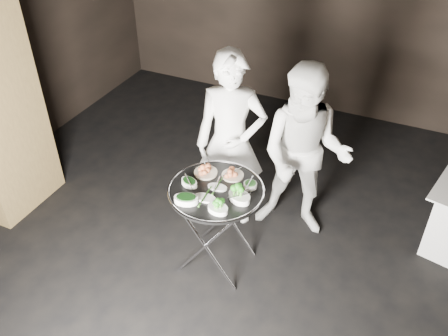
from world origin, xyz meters
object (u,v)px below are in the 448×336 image
at_px(waiter_left, 231,143).
at_px(serving_tray, 216,190).
at_px(tray_stand, 217,224).
at_px(waiter_right, 304,155).

bearing_deg(waiter_left, serving_tray, -96.30).
relative_size(tray_stand, serving_tray, 1.06).
relative_size(serving_tray, waiter_left, 0.45).
height_order(tray_stand, waiter_left, waiter_left).
bearing_deg(waiter_right, waiter_left, -177.13).
bearing_deg(waiter_left, waiter_right, -9.57).
distance_m(tray_stand, waiter_right, 0.98).
bearing_deg(tray_stand, waiter_right, 56.34).
height_order(serving_tray, waiter_right, waiter_right).
relative_size(serving_tray, waiter_right, 0.46).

